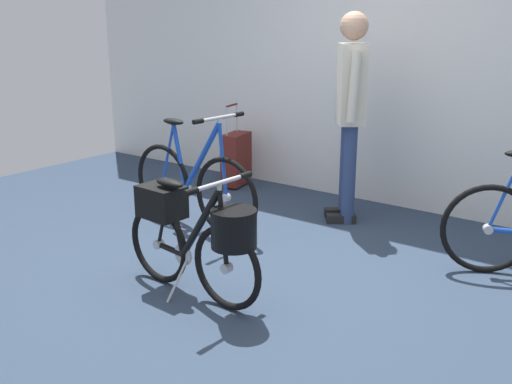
% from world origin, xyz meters
% --- Properties ---
extents(ground_plane, '(7.49, 7.49, 0.00)m').
position_xyz_m(ground_plane, '(0.00, 0.00, 0.00)').
color(ground_plane, '#2D3D51').
extents(back_wall, '(7.49, 0.10, 3.16)m').
position_xyz_m(back_wall, '(0.00, 2.16, 1.58)').
color(back_wall, white).
rests_on(back_wall, ground_plane).
extents(folding_bike_foreground, '(1.10, 0.53, 0.78)m').
position_xyz_m(folding_bike_foreground, '(-0.12, -0.33, 0.41)').
color(folding_bike_foreground, black).
rests_on(folding_bike_foreground, ground_plane).
extents(display_bike_right, '(1.37, 0.53, 0.95)m').
position_xyz_m(display_bike_right, '(-1.00, 0.60, 0.36)').
color(display_bike_right, black).
rests_on(display_bike_right, ground_plane).
extents(visitor_near_wall, '(0.39, 0.44, 1.70)m').
position_xyz_m(visitor_near_wall, '(-0.08, 1.49, 0.98)').
color(visitor_near_wall, navy).
rests_on(visitor_near_wall, ground_plane).
extents(rolling_suitcase, '(0.25, 0.39, 0.83)m').
position_xyz_m(rolling_suitcase, '(-1.48, 1.78, 0.28)').
color(rolling_suitcase, maroon).
rests_on(rolling_suitcase, ground_plane).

